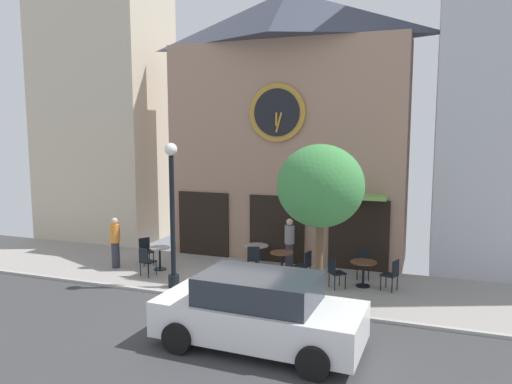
# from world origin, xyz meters

# --- Properties ---
(ground_plane) EXTENTS (27.55, 9.47, 0.13)m
(ground_plane) POSITION_xyz_m (0.00, -0.47, -0.02)
(ground_plane) COLOR gray
(clock_building) EXTENTS (8.30, 3.41, 9.27)m
(clock_building) POSITION_xyz_m (0.05, 5.33, 4.78)
(clock_building) COLOR #9E7A66
(clock_building) RESTS_ON ground_plane
(neighbor_building_left) EXTENTS (5.10, 3.34, 15.08)m
(neighbor_building_left) POSITION_xyz_m (-8.13, 5.93, 7.54)
(neighbor_building_left) COLOR beige
(neighbor_building_left) RESTS_ON ground_plane
(street_lamp) EXTENTS (0.36, 0.36, 4.16)m
(street_lamp) POSITION_xyz_m (-1.94, 0.64, 2.11)
(street_lamp) COLOR black
(street_lamp) RESTS_ON ground_plane
(street_tree) EXTENTS (2.19, 1.98, 4.17)m
(street_tree) POSITION_xyz_m (2.33, 0.53, 3.10)
(street_tree) COLOR brown
(street_tree) RESTS_ON ground_plane
(cafe_table_rightmost) EXTENTS (0.65, 0.65, 0.75)m
(cafe_table_rightmost) POSITION_xyz_m (-3.24, 2.04, 0.51)
(cafe_table_rightmost) COLOR black
(cafe_table_rightmost) RESTS_ON ground_plane
(cafe_table_center) EXTENTS (0.79, 0.79, 0.73)m
(cafe_table_center) POSITION_xyz_m (-0.40, 3.41, 0.55)
(cafe_table_center) COLOR black
(cafe_table_center) RESTS_ON ground_plane
(cafe_table_center_right) EXTENTS (0.72, 0.72, 0.76)m
(cafe_table_center_right) POSITION_xyz_m (0.69, 2.70, 0.54)
(cafe_table_center_right) COLOR black
(cafe_table_center_right) RESTS_ON ground_plane
(cafe_table_near_door) EXTENTS (0.76, 0.76, 0.74)m
(cafe_table_near_door) POSITION_xyz_m (3.20, 2.55, 0.54)
(cafe_table_near_door) COLOR black
(cafe_table_near_door) RESTS_ON ground_plane
(cafe_chair_mid_row) EXTENTS (0.48, 0.48, 0.90)m
(cafe_chair_mid_row) POSITION_xyz_m (-3.25, 1.25, 0.53)
(cafe_chair_mid_row) COLOR black
(cafe_chair_mid_row) RESTS_ON ground_plane
(cafe_chair_under_awning) EXTENTS (0.56, 0.56, 0.90)m
(cafe_chair_under_awning) POSITION_xyz_m (-4.01, 2.41, 0.53)
(cafe_chair_under_awning) COLOR black
(cafe_chair_under_awning) RESTS_ON ground_plane
(cafe_chair_outer) EXTENTS (0.56, 0.56, 0.90)m
(cafe_chair_outer) POSITION_xyz_m (2.46, 2.08, 0.53)
(cafe_chair_outer) COLOR black
(cafe_chair_outer) RESTS_ON ground_plane
(cafe_chair_facing_street) EXTENTS (0.48, 0.48, 0.90)m
(cafe_chair_facing_street) POSITION_xyz_m (1.47, 2.54, 0.53)
(cafe_chair_facing_street) COLOR black
(cafe_chair_facing_street) RESTS_ON ground_plane
(cafe_chair_facing_wall) EXTENTS (0.52, 0.52, 0.90)m
(cafe_chair_facing_wall) POSITION_xyz_m (4.02, 2.42, 0.53)
(cafe_chair_facing_wall) COLOR black
(cafe_chair_facing_wall) RESTS_ON ground_plane
(cafe_chair_left_end) EXTENTS (0.51, 0.51, 0.90)m
(cafe_chair_left_end) POSITION_xyz_m (-0.22, 2.64, 0.53)
(cafe_chair_left_end) COLOR black
(cafe_chair_left_end) RESTS_ON ground_plane
(cafe_chair_near_lamp) EXTENTS (0.45, 0.45, 0.90)m
(cafe_chair_near_lamp) POSITION_xyz_m (3.09, 3.37, 0.53)
(cafe_chair_near_lamp) COLOR black
(cafe_chair_near_lamp) RESTS_ON ground_plane
(pedestrian_orange) EXTENTS (0.42, 0.42, 1.67)m
(pedestrian_orange) POSITION_xyz_m (-4.74, 1.75, 0.86)
(pedestrian_orange) COLOR #2D2D38
(pedestrian_orange) RESTS_ON ground_plane
(pedestrian_grey) EXTENTS (0.41, 0.41, 1.67)m
(pedestrian_grey) POSITION_xyz_m (0.69, 3.55, 0.86)
(pedestrian_grey) COLOR #2D2D38
(pedestrian_grey) RESTS_ON ground_plane
(parked_car_white) EXTENTS (4.36, 2.14, 1.55)m
(parked_car_white) POSITION_xyz_m (1.66, -2.17, 0.76)
(parked_car_white) COLOR white
(parked_car_white) RESTS_ON ground_plane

